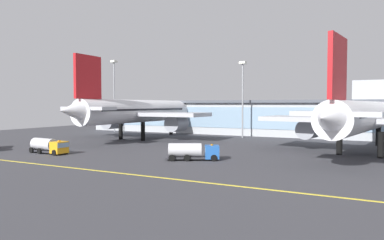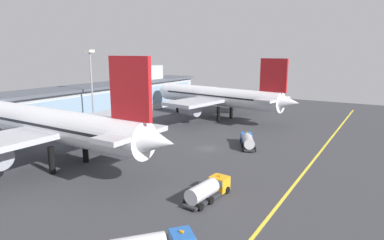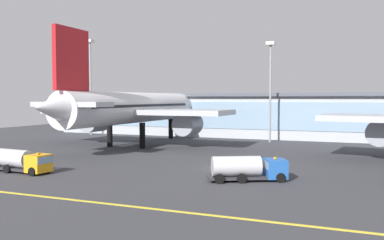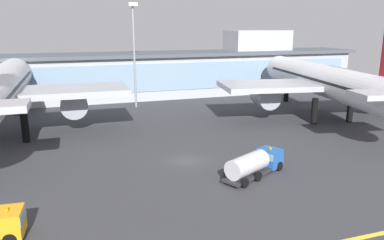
{
  "view_description": "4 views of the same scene",
  "coord_description": "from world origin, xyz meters",
  "views": [
    {
      "loc": [
        33.04,
        -60.37,
        9.4
      ],
      "look_at": [
        -4.65,
        13.2,
        5.86
      ],
      "focal_mm": 33.04,
      "sensor_mm": 36.0,
      "label": 1
    },
    {
      "loc": [
        -62.46,
        -34.28,
        21.22
      ],
      "look_at": [
        0.37,
        4.25,
        6.01
      ],
      "focal_mm": 31.04,
      "sensor_mm": 36.0,
      "label": 2
    },
    {
      "loc": [
        17.56,
        -53.26,
        9.5
      ],
      "look_at": [
        -6.96,
        7.68,
        6.09
      ],
      "focal_mm": 38.57,
      "sensor_mm": 36.0,
      "label": 3
    },
    {
      "loc": [
        -14.11,
        -44.04,
        16.99
      ],
      "look_at": [
        2.07,
        4.1,
        4.4
      ],
      "focal_mm": 35.32,
      "sensor_mm": 36.0,
      "label": 4
    }
  ],
  "objects": [
    {
      "name": "terminal_building",
      "position": [
        2.04,
        47.52,
        5.91
      ],
      "size": [
        122.94,
        14.0,
        16.03
      ],
      "color": "#ADB2B7",
      "rests_on": "ground"
    },
    {
      "name": "apron_light_mast_west",
      "position": [
        -0.04,
        35.91,
        14.41
      ],
      "size": [
        1.8,
        1.8,
        21.74
      ],
      "color": "gray",
      "rests_on": "ground"
    },
    {
      "name": "airliner_near_left",
      "position": [
        -24.12,
        19.12,
        7.56
      ],
      "size": [
        39.35,
        54.04,
        20.62
      ],
      "rotation": [
        0.0,
        0.0,
        1.56
      ],
      "color": "black",
      "rests_on": "ground"
    },
    {
      "name": "ground_plane",
      "position": [
        0.0,
        0.0,
        0.0
      ],
      "size": [
        180.0,
        180.0,
        0.0
      ],
      "primitive_type": "plane",
      "color": "#38383D"
    },
    {
      "name": "fuel_tanker_truck",
      "position": [
        -22.42,
        -12.58,
        1.51
      ],
      "size": [
        9.22,
        3.59,
        2.9
      ],
      "rotation": [
        0.0,
        0.0,
        6.2
      ],
      "color": "black",
      "rests_on": "ground"
    },
    {
      "name": "taxiway_centreline_stripe",
      "position": [
        0.0,
        -22.0,
        0.01
      ],
      "size": [
        144.0,
        0.5,
        0.01
      ],
      "primitive_type": "cube",
      "color": "yellow",
      "rests_on": "ground"
    },
    {
      "name": "airliner_near_right",
      "position": [
        31.53,
        13.97,
        7.11
      ],
      "size": [
        40.05,
        54.53,
        19.42
      ],
      "rotation": [
        0.0,
        0.0,
        1.41
      ],
      "color": "black",
      "rests_on": "ground"
    },
    {
      "name": "service_truck_far",
      "position": [
        6.19,
        -6.99,
        1.51
      ],
      "size": [
        9.14,
        6.34,
        2.9
      ],
      "rotation": [
        0.0,
        0.0,
        0.48
      ],
      "color": "black",
      "rests_on": "ground"
    },
    {
      "name": "apron_light_mast_centre",
      "position": [
        -47.49,
        37.13,
        16.14
      ],
      "size": [
        1.8,
        1.8,
        24.87
      ],
      "color": "gray",
      "rests_on": "ground"
    }
  ]
}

